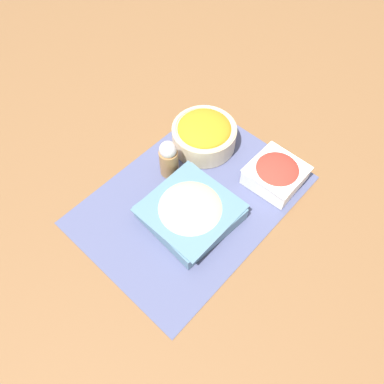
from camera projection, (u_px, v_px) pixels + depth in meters
name	position (u px, v px, depth m)	size (l,w,h in m)	color
ground_plane	(192.00, 200.00, 0.91)	(3.00, 3.00, 0.00)	brown
placemat	(192.00, 199.00, 0.91)	(0.53, 0.39, 0.00)	#474C70
cucumber_bowl	(190.00, 211.00, 0.86)	(0.20, 0.20, 0.05)	slate
carrot_bowl	(204.00, 134.00, 0.97)	(0.17, 0.17, 0.08)	beige
tomato_bowl	(276.00, 173.00, 0.91)	(0.13, 0.13, 0.06)	white
pepper_shaker	(169.00, 158.00, 0.91)	(0.05, 0.05, 0.11)	olive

